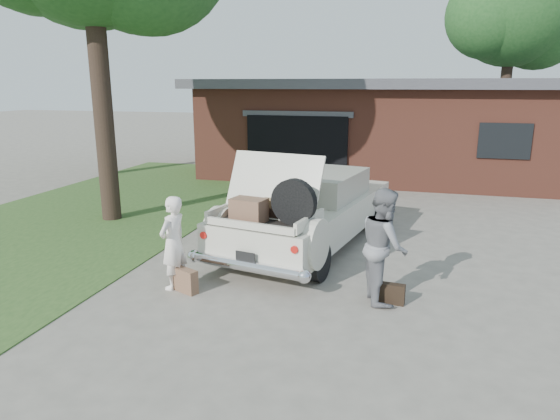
# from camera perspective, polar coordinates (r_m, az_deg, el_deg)

# --- Properties ---
(ground) EXTENTS (90.00, 90.00, 0.00)m
(ground) POSITION_cam_1_polar(r_m,az_deg,el_deg) (8.17, -1.13, -8.50)
(ground) COLOR gray
(ground) RESTS_ON ground
(grass_strip) EXTENTS (6.00, 16.00, 0.02)m
(grass_strip) POSITION_cam_1_polar(r_m,az_deg,el_deg) (13.16, -20.75, -0.55)
(grass_strip) COLOR #2D4C1E
(grass_strip) RESTS_ON ground
(house) EXTENTS (12.80, 7.80, 3.30)m
(house) POSITION_cam_1_polar(r_m,az_deg,el_deg) (18.79, 11.97, 9.40)
(house) COLOR brown
(house) RESTS_ON ground
(tree_right) EXTENTS (5.50, 4.78, 8.59)m
(tree_right) POSITION_cam_1_polar(r_m,az_deg,el_deg) (23.34, 25.28, 19.76)
(tree_right) COLOR #38281E
(tree_right) RESTS_ON ground
(sedan) EXTENTS (2.89, 5.38, 2.02)m
(sedan) POSITION_cam_1_polar(r_m,az_deg,el_deg) (9.87, 3.30, 0.11)
(sedan) COLOR beige
(sedan) RESTS_ON ground
(woman_left) EXTENTS (0.46, 0.61, 1.49)m
(woman_left) POSITION_cam_1_polar(r_m,az_deg,el_deg) (7.98, -12.11, -3.69)
(woman_left) COLOR white
(woman_left) RESTS_ON ground
(woman_right) EXTENTS (0.86, 0.98, 1.71)m
(woman_right) POSITION_cam_1_polar(r_m,az_deg,el_deg) (7.50, 11.79, -3.97)
(woman_right) COLOR gray
(woman_right) RESTS_ON ground
(suitcase_left) EXTENTS (0.51, 0.34, 0.37)m
(suitcase_left) POSITION_cam_1_polar(r_m,az_deg,el_deg) (7.99, -10.87, -7.87)
(suitcase_left) COLOR brown
(suitcase_left) RESTS_ON ground
(suitcase_right) EXTENTS (0.41, 0.17, 0.31)m
(suitcase_right) POSITION_cam_1_polar(r_m,az_deg,el_deg) (7.64, 12.58, -9.31)
(suitcase_right) COLOR black
(suitcase_right) RESTS_ON ground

